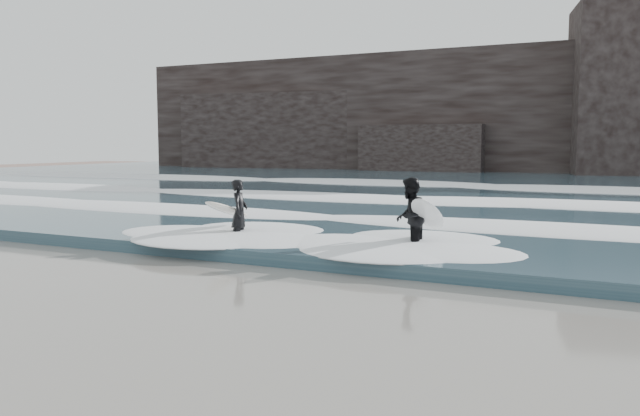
{
  "coord_description": "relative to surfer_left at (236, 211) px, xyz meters",
  "views": [
    {
      "loc": [
        6.16,
        -7.94,
        2.54
      ],
      "look_at": [
        -0.14,
        5.4,
        1.0
      ],
      "focal_mm": 35.0,
      "sensor_mm": 36.0,
      "label": 1
    }
  ],
  "objects": [
    {
      "name": "ground",
      "position": [
        2.44,
        -5.29,
        -0.83
      ],
      "size": [
        120.0,
        120.0,
        0.0
      ],
      "primitive_type": "plane",
      "color": "#835C4E",
      "rests_on": "ground"
    },
    {
      "name": "sea",
      "position": [
        2.44,
        23.71,
        -0.68
      ],
      "size": [
        90.0,
        52.0,
        0.3
      ],
      "primitive_type": "cube",
      "color": "#2E4856",
      "rests_on": "ground"
    },
    {
      "name": "headland",
      "position": [
        2.44,
        40.71,
        4.17
      ],
      "size": [
        70.0,
        9.0,
        10.0
      ],
      "primitive_type": "cube",
      "color": "black",
      "rests_on": "ground"
    },
    {
      "name": "foam_near",
      "position": [
        2.44,
        3.71,
        -0.43
      ],
      "size": [
        60.0,
        3.2,
        0.2
      ],
      "primitive_type": "ellipsoid",
      "color": "white",
      "rests_on": "sea"
    },
    {
      "name": "foam_mid",
      "position": [
        2.44,
        10.71,
        -0.41
      ],
      "size": [
        60.0,
        4.0,
        0.24
      ],
      "primitive_type": "ellipsoid",
      "color": "white",
      "rests_on": "sea"
    },
    {
      "name": "foam_far",
      "position": [
        2.44,
        19.71,
        -0.38
      ],
      "size": [
        60.0,
        4.8,
        0.3
      ],
      "primitive_type": "ellipsoid",
      "color": "white",
      "rests_on": "sea"
    },
    {
      "name": "surfer_left",
      "position": [
        0.0,
        0.0,
        0.0
      ],
      "size": [
        1.14,
        2.28,
        1.63
      ],
      "color": "black",
      "rests_on": "ground"
    },
    {
      "name": "surfer_right",
      "position": [
        4.54,
        0.23,
        0.07
      ],
      "size": [
        1.19,
        2.22,
        1.77
      ],
      "color": "black",
      "rests_on": "ground"
    }
  ]
}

